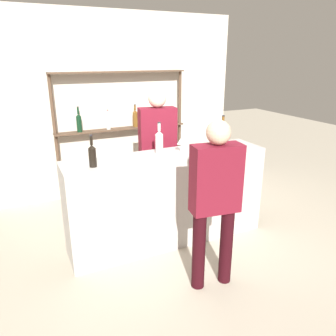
% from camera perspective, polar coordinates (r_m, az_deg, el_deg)
% --- Properties ---
extents(ground_plane, '(16.00, 16.00, 0.00)m').
position_cam_1_polar(ground_plane, '(4.16, 0.00, -12.19)').
color(ground_plane, '#B2A893').
extents(bar_counter, '(2.37, 0.53, 1.09)m').
position_cam_1_polar(bar_counter, '(3.90, 0.00, -5.31)').
color(bar_counter, '#B7B2AD').
rests_on(bar_counter, ground_plane).
extents(back_wall, '(3.97, 0.12, 2.80)m').
position_cam_1_polar(back_wall, '(5.36, -8.71, 10.69)').
color(back_wall, beige).
rests_on(back_wall, ground_plane).
extents(back_shelf, '(2.08, 0.18, 1.94)m').
position_cam_1_polar(back_shelf, '(5.21, -8.08, 9.08)').
color(back_shelf, '#4C3828').
rests_on(back_shelf, ground_plane).
extents(counter_bottle_0, '(0.09, 0.09, 0.36)m').
position_cam_1_polar(counter_bottle_0, '(4.22, 9.47, 6.17)').
color(counter_bottle_0, brown).
rests_on(counter_bottle_0, bar_counter).
extents(counter_bottle_1, '(0.08, 0.08, 0.33)m').
position_cam_1_polar(counter_bottle_1, '(3.35, -13.04, 2.22)').
color(counter_bottle_1, black).
rests_on(counter_bottle_1, bar_counter).
extents(counter_bottle_2, '(0.09, 0.09, 0.36)m').
position_cam_1_polar(counter_bottle_2, '(3.71, -1.54, 4.63)').
color(counter_bottle_2, silver).
rests_on(counter_bottle_2, bar_counter).
extents(wine_glass, '(0.09, 0.09, 0.17)m').
position_cam_1_polar(wine_glass, '(3.77, 2.23, 4.62)').
color(wine_glass, silver).
rests_on(wine_glass, bar_counter).
extents(cork_jar, '(0.14, 0.14, 0.13)m').
position_cam_1_polar(cork_jar, '(3.91, 8.19, 4.06)').
color(cork_jar, silver).
rests_on(cork_jar, bar_counter).
extents(customer_center, '(0.47, 0.26, 1.64)m').
position_cam_1_polar(customer_center, '(3.00, 8.24, -4.59)').
color(customer_center, black).
rests_on(customer_center, ground_plane).
extents(server_behind_counter, '(0.51, 0.28, 1.75)m').
position_cam_1_polar(server_behind_counter, '(4.37, -1.81, 4.00)').
color(server_behind_counter, black).
rests_on(server_behind_counter, ground_plane).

